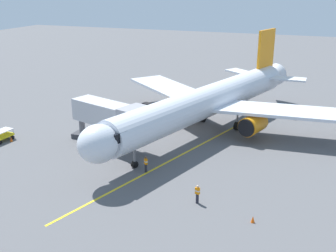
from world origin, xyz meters
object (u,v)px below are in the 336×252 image
at_px(ground_crew_marshaller, 197,194).
at_px(baggage_cart_starboard_side, 2,136).
at_px(airplane, 209,101).
at_px(safety_cone_nose_left, 11,139).
at_px(ground_crew_wing_walker, 146,164).
at_px(tug_portside, 146,109).
at_px(safety_cone_nose_right, 253,219).
at_px(jet_bridge, 114,117).

distance_m(ground_crew_marshaller, baggage_cart_starboard_side, 26.78).
xyz_separation_m(ground_crew_marshaller, baggage_cart_starboard_side, (26.14, -5.82, -0.23)).
relative_size(airplane, safety_cone_nose_left, 71.59).
bearing_deg(ground_crew_wing_walker, safety_cone_nose_left, -6.26).
bearing_deg(safety_cone_nose_left, tug_portside, -123.49).
distance_m(baggage_cart_starboard_side, safety_cone_nose_right, 31.93).
height_order(airplane, safety_cone_nose_left, airplane).
relative_size(ground_crew_marshaller, ground_crew_wing_walker, 1.00).
distance_m(airplane, baggage_cart_starboard_side, 25.45).
height_order(airplane, safety_cone_nose_right, airplane).
bearing_deg(tug_portside, ground_crew_marshaller, 123.35).
xyz_separation_m(jet_bridge, safety_cone_nose_left, (12.55, 2.59, -3.49)).
bearing_deg(safety_cone_nose_right, jet_bridge, -29.72).
bearing_deg(baggage_cart_starboard_side, airplane, -151.84).
bearing_deg(ground_crew_wing_walker, baggage_cart_starboard_side, -5.33).
distance_m(ground_crew_wing_walker, safety_cone_nose_left, 18.55).
height_order(baggage_cart_starboard_side, safety_cone_nose_right, baggage_cart_starboard_side).
relative_size(airplane, jet_bridge, 3.46).
height_order(ground_crew_marshaller, safety_cone_nose_right, ground_crew_marshaller).
height_order(ground_crew_marshaller, safety_cone_nose_left, ground_crew_marshaller).
relative_size(ground_crew_wing_walker, safety_cone_nose_left, 3.11).
xyz_separation_m(airplane, tug_portside, (10.55, -4.21, -3.30)).
distance_m(ground_crew_wing_walker, baggage_cart_starboard_side, 19.68).
height_order(tug_portside, baggage_cart_starboard_side, tug_portside).
relative_size(airplane, baggage_cart_starboard_side, 14.44).
relative_size(ground_crew_marshaller, tug_portside, 0.64).
bearing_deg(jet_bridge, tug_portside, -81.40).
distance_m(ground_crew_marshaller, safety_cone_nose_right, 5.19).
height_order(jet_bridge, baggage_cart_starboard_side, jet_bridge).
xyz_separation_m(airplane, jet_bridge, (8.53, 9.12, -0.24)).
distance_m(jet_bridge, safety_cone_nose_right, 20.34).
distance_m(ground_crew_wing_walker, safety_cone_nose_right, 12.71).
xyz_separation_m(ground_crew_marshaller, safety_cone_nose_left, (24.98, -6.02, -0.61)).
relative_size(jet_bridge, ground_crew_marshaller, 6.66).
bearing_deg(ground_crew_marshaller, baggage_cart_starboard_side, -12.55).
relative_size(airplane, ground_crew_wing_walker, 23.03).
relative_size(baggage_cart_starboard_side, safety_cone_nose_left, 4.96).
xyz_separation_m(airplane, ground_crew_wing_walker, (2.66, 13.73, -3.12)).
relative_size(safety_cone_nose_left, safety_cone_nose_right, 1.00).
xyz_separation_m(tug_portside, safety_cone_nose_right, (-19.42, 23.27, -0.43)).
height_order(jet_bridge, tug_portside, jet_bridge).
bearing_deg(airplane, safety_cone_nose_left, 29.05).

